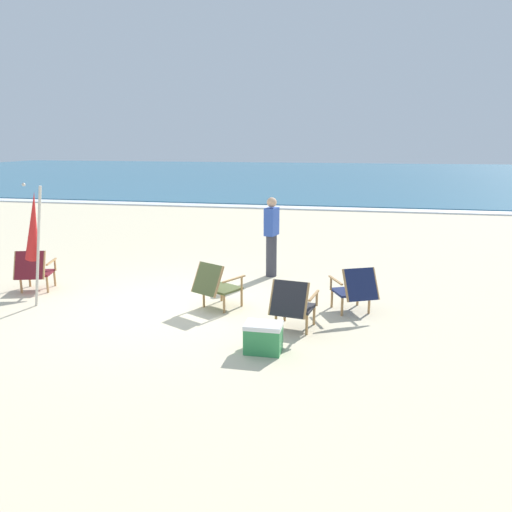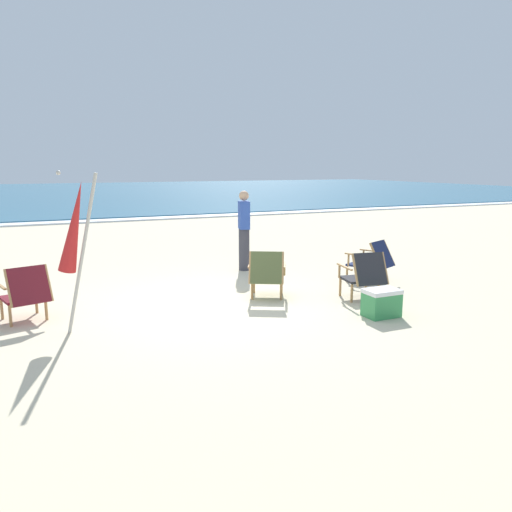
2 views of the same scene
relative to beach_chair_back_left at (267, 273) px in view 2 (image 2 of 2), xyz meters
The scene contains 10 objects.
ground_plane 0.99m from the beach_chair_back_left, behind, with size 80.00×80.00×0.00m, color beige.
sea 33.14m from the beach_chair_back_left, 91.55° to the left, with size 80.00×40.00×0.10m, color #2D6684.
surf_band 12.86m from the beach_chair_back_left, 94.00° to the left, with size 80.00×1.10×0.06m, color white.
beach_chair_back_left is the anchor object (origin of this frame).
beach_chair_front_left 3.55m from the beach_chair_back_left, behind, with size 0.75×0.85×0.80m.
beach_chair_front_right 2.27m from the beach_chair_back_left, ahead, with size 0.84×0.92×0.79m.
beach_chair_back_right 1.55m from the beach_chair_back_left, 28.08° to the right, with size 0.68×0.80×0.80m.
umbrella_furled_red 3.10m from the beach_chair_back_left, behind, with size 0.57×0.38×2.08m.
person_near_chairs 2.33m from the beach_chair_back_left, 76.34° to the left, with size 0.28×0.38×1.63m.
cooler_box 1.89m from the beach_chair_back_left, 54.55° to the right, with size 0.49×0.35×0.40m.
Camera 2 is at (-2.47, -7.08, 2.15)m, focal length 35.00 mm.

